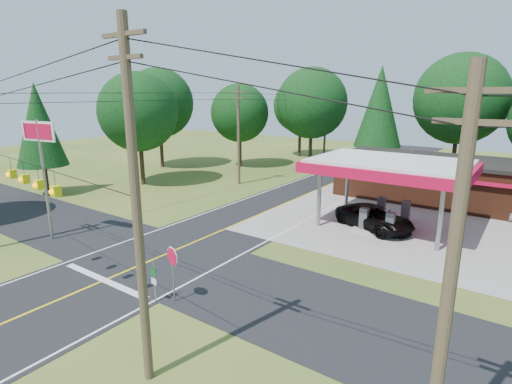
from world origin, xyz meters
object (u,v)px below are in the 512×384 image
Objects in this scene: big_stop_sign at (41,150)px; gas_canopy at (389,168)px; suv_car at (374,218)px; octagonal_stop_sign at (172,261)px.

gas_canopy is at bearing 41.44° from big_stop_sign.
suv_car is 0.74× the size of big_stop_sign.
suv_car is at bearing 75.25° from octagonal_stop_sign.
gas_canopy is 3.60m from suv_car.
octagonal_stop_sign is at bearing -170.90° from suv_car.
gas_canopy is at bearing 74.31° from octagonal_stop_sign.
octagonal_stop_sign is at bearing -105.69° from gas_canopy.
gas_canopy is 1.37× the size of big_stop_sign.
gas_canopy is 1.84× the size of suv_car.
gas_canopy reaches higher than suv_car.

